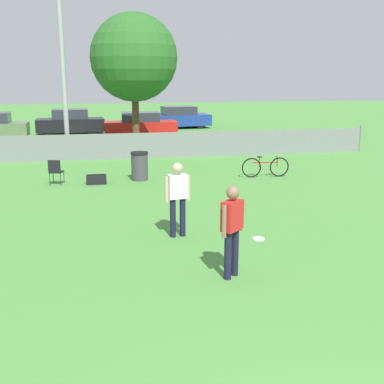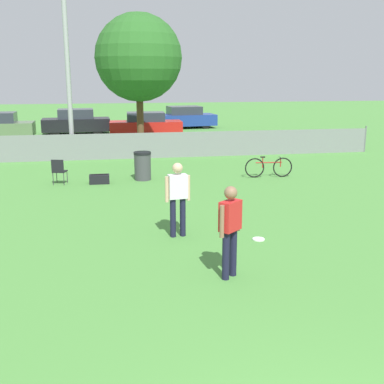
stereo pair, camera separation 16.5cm
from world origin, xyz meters
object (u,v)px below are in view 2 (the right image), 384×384
(player_receiver_white, at_px, (178,194))
(folding_chair_sideline, at_px, (59,170))
(light_pole, at_px, (65,31))
(parked_car_red, at_px, (146,125))
(parked_car_dark, at_px, (76,122))
(tree_near_pole, at_px, (139,58))
(frisbee_disc, at_px, (259,239))
(bicycle_sideline, at_px, (269,167))
(gear_bag_sideline, at_px, (99,179))
(player_defender_red, at_px, (230,225))
(trash_bin, at_px, (143,166))
(parked_car_blue, at_px, (184,118))

(player_receiver_white, xyz_separation_m, folding_chair_sideline, (-3.07, 5.83, -0.48))
(light_pole, bearing_deg, player_receiver_white, -74.97)
(parked_car_red, bearing_deg, parked_car_dark, 155.23)
(tree_near_pole, xyz_separation_m, frisbee_disc, (1.62, -13.09, -4.24))
(tree_near_pole, relative_size, bicycle_sideline, 3.68)
(tree_near_pole, bearing_deg, gear_bag_sideline, -105.36)
(player_defender_red, distance_m, gear_bag_sideline, 8.51)
(frisbee_disc, distance_m, parked_car_red, 18.53)
(player_receiver_white, bearing_deg, parked_car_red, 79.38)
(trash_bin, bearing_deg, tree_near_pole, 86.45)
(frisbee_disc, bearing_deg, parked_car_dark, 103.67)
(tree_near_pole, bearing_deg, player_defender_red, -88.13)
(frisbee_disc, bearing_deg, player_receiver_white, 162.32)
(light_pole, relative_size, gear_bag_sideline, 13.77)
(tree_near_pole, bearing_deg, parked_car_red, 82.76)
(tree_near_pole, distance_m, parked_car_blue, 10.88)
(frisbee_disc, relative_size, parked_car_dark, 0.07)
(parked_car_dark, bearing_deg, light_pole, -90.71)
(player_receiver_white, xyz_separation_m, trash_bin, (-0.32, 6.10, -0.49))
(trash_bin, distance_m, parked_car_red, 11.90)
(frisbee_disc, height_order, parked_car_dark, parked_car_dark)
(light_pole, distance_m, tree_near_pole, 3.55)
(player_defender_red, bearing_deg, parked_car_blue, 41.69)
(tree_near_pole, bearing_deg, frisbee_disc, -82.95)
(tree_near_pole, height_order, player_receiver_white, tree_near_pole)
(light_pole, height_order, parked_car_blue, light_pole)
(tree_near_pole, relative_size, trash_bin, 6.46)
(trash_bin, distance_m, parked_car_blue, 16.57)
(bicycle_sideline, distance_m, parked_car_dark, 16.04)
(light_pole, xyz_separation_m, bicycle_sideline, (7.04, -5.29, -4.90))
(trash_bin, xyz_separation_m, parked_car_dark, (-2.98, 13.89, 0.23))
(trash_bin, xyz_separation_m, parked_car_blue, (4.03, 16.07, 0.21))
(parked_car_blue, bearing_deg, bicycle_sideline, -95.01)
(player_receiver_white, relative_size, parked_car_dark, 0.41)
(tree_near_pole, height_order, frisbee_disc, tree_near_pole)
(player_defender_red, relative_size, frisbee_disc, 6.14)
(bicycle_sideline, bearing_deg, player_defender_red, -109.64)
(player_defender_red, bearing_deg, parked_car_dark, 58.78)
(light_pole, relative_size, folding_chair_sideline, 10.61)
(light_pole, distance_m, trash_bin, 7.36)
(gear_bag_sideline, xyz_separation_m, parked_car_dark, (-1.51, 14.23, 0.57))
(folding_chair_sideline, bearing_deg, parked_car_red, -94.27)
(frisbee_disc, xyz_separation_m, trash_bin, (-2.02, 6.64, 0.47))
(gear_bag_sideline, bearing_deg, player_defender_red, -73.87)
(frisbee_disc, xyz_separation_m, parked_car_blue, (2.01, 22.72, 0.68))
(gear_bag_sideline, xyz_separation_m, parked_car_red, (2.55, 12.19, 0.54))
(player_receiver_white, height_order, parked_car_dark, player_receiver_white)
(parked_car_red, bearing_deg, gear_bag_sideline, -99.87)
(player_receiver_white, bearing_deg, parked_car_blue, 72.33)
(parked_car_blue, bearing_deg, parked_car_dark, -168.96)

